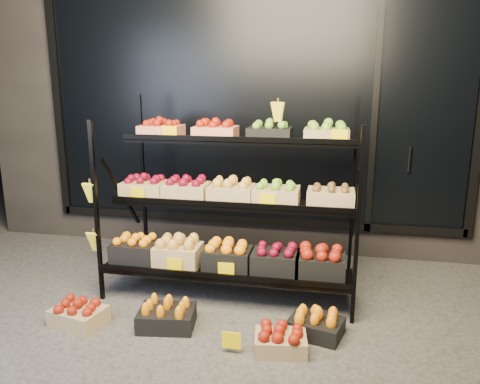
% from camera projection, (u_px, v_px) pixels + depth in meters
% --- Properties ---
extents(ground, '(24.00, 24.00, 0.00)m').
position_uv_depth(ground, '(215.00, 321.00, 3.58)').
color(ground, '#514F4C').
rests_on(ground, ground).
extents(building, '(6.00, 2.08, 3.50)m').
position_uv_depth(building, '(266.00, 84.00, 5.63)').
color(building, '#2D2826').
rests_on(building, ground).
extents(display_rack, '(2.18, 1.02, 1.73)m').
position_uv_depth(display_rack, '(231.00, 202.00, 3.97)').
color(display_rack, black).
rests_on(display_rack, ground).
extents(tag_floor_b, '(0.13, 0.01, 0.12)m').
position_uv_depth(tag_floor_b, '(231.00, 346.00, 3.14)').
color(tag_floor_b, '#F1CE00').
rests_on(tag_floor_b, ground).
extents(floor_crate_left, '(0.43, 0.35, 0.19)m').
position_uv_depth(floor_crate_left, '(78.00, 313.00, 3.52)').
color(floor_crate_left, tan).
rests_on(floor_crate_left, ground).
extents(floor_crate_midleft, '(0.45, 0.35, 0.20)m').
position_uv_depth(floor_crate_midleft, '(167.00, 315.00, 3.48)').
color(floor_crate_midleft, black).
rests_on(floor_crate_midleft, ground).
extents(floor_crate_midright, '(0.38, 0.30, 0.18)m').
position_uv_depth(floor_crate_midright, '(281.00, 340.00, 3.17)').
color(floor_crate_midright, tan).
rests_on(floor_crate_midright, ground).
extents(floor_crate_right, '(0.43, 0.36, 0.19)m').
position_uv_depth(floor_crate_right, '(316.00, 324.00, 3.36)').
color(floor_crate_right, black).
rests_on(floor_crate_right, ground).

